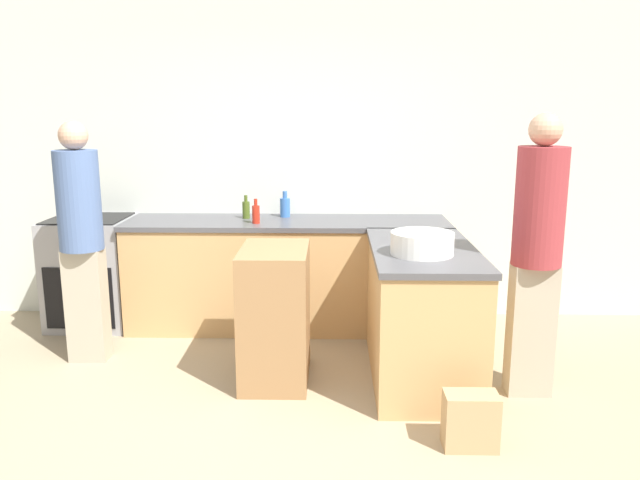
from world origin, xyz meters
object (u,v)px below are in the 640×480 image
(hot_sauce_bottle, at_px, (256,214))
(person_at_peninsula, at_px, (537,245))
(person_by_range, at_px, (81,233))
(mixing_bowl, at_px, (422,243))
(island_table, at_px, (275,315))
(water_bottle_blue, at_px, (285,207))
(olive_oil_bottle, at_px, (246,209))
(range_oven, at_px, (92,272))
(paper_bag, at_px, (470,421))

(hot_sauce_bottle, xyz_separation_m, person_at_peninsula, (1.89, -1.11, -0.00))
(hot_sauce_bottle, distance_m, person_at_peninsula, 2.19)
(hot_sauce_bottle, bearing_deg, person_by_range, -152.10)
(mixing_bowl, relative_size, person_at_peninsula, 0.22)
(island_table, height_order, person_by_range, person_by_range)
(water_bottle_blue, xyz_separation_m, olive_oil_bottle, (-0.32, -0.08, -0.01))
(island_table, height_order, olive_oil_bottle, olive_oil_bottle)
(range_oven, height_order, paper_bag, range_oven)
(mixing_bowl, xyz_separation_m, person_at_peninsula, (0.71, -0.05, 0.00))
(water_bottle_blue, distance_m, person_at_peninsula, 2.19)
(hot_sauce_bottle, bearing_deg, person_at_peninsula, -30.40)
(paper_bag, bearing_deg, range_oven, 145.12)
(water_bottle_blue, xyz_separation_m, paper_bag, (1.16, -2.10, -0.84))
(island_table, xyz_separation_m, hot_sauce_bottle, (-0.23, 0.92, 0.53))
(water_bottle_blue, height_order, person_by_range, person_by_range)
(water_bottle_blue, xyz_separation_m, person_at_peninsula, (1.68, -1.42, -0.01))
(range_oven, xyz_separation_m, water_bottle_blue, (1.64, 0.15, 0.54))
(hot_sauce_bottle, distance_m, olive_oil_bottle, 0.25)
(olive_oil_bottle, xyz_separation_m, person_at_peninsula, (2.00, -1.34, -0.00))
(paper_bag, bearing_deg, person_by_range, 155.24)
(hot_sauce_bottle, xyz_separation_m, olive_oil_bottle, (-0.11, 0.23, -0.00))
(water_bottle_blue, relative_size, paper_bag, 0.70)
(mixing_bowl, relative_size, olive_oil_bottle, 2.04)
(hot_sauce_bottle, bearing_deg, island_table, -75.93)
(range_oven, height_order, hot_sauce_bottle, hot_sauce_bottle)
(mixing_bowl, distance_m, olive_oil_bottle, 1.82)
(olive_oil_bottle, bearing_deg, island_table, -73.46)
(island_table, relative_size, water_bottle_blue, 4.15)
(mixing_bowl, distance_m, hot_sauce_bottle, 1.58)
(range_oven, bearing_deg, person_by_range, -71.75)
(range_oven, bearing_deg, person_at_peninsula, -20.91)
(person_by_range, bearing_deg, paper_bag, -24.76)
(island_table, xyz_separation_m, mixing_bowl, (0.95, -0.14, 0.53))
(water_bottle_blue, distance_m, paper_bag, 2.54)
(water_bottle_blue, height_order, hot_sauce_bottle, water_bottle_blue)
(range_oven, xyz_separation_m, olive_oil_bottle, (1.31, 0.07, 0.53))
(range_oven, height_order, person_at_peninsula, person_at_peninsula)
(mixing_bowl, distance_m, paper_bag, 1.12)
(mixing_bowl, xyz_separation_m, person_by_range, (-2.35, 0.44, -0.03))
(range_oven, xyz_separation_m, person_at_peninsula, (3.31, -1.27, 0.53))
(person_at_peninsula, distance_m, paper_bag, 1.19)
(person_by_range, bearing_deg, water_bottle_blue, 33.92)
(range_oven, bearing_deg, water_bottle_blue, 5.25)
(range_oven, xyz_separation_m, hot_sauce_bottle, (1.42, -0.16, 0.53))
(person_at_peninsula, xyz_separation_m, paper_bag, (-0.52, -0.68, -0.83))
(island_table, bearing_deg, range_oven, 146.93)
(mixing_bowl, height_order, person_at_peninsula, person_at_peninsula)
(range_oven, bearing_deg, mixing_bowl, -24.96)
(mixing_bowl, height_order, paper_bag, mixing_bowl)
(mixing_bowl, xyz_separation_m, paper_bag, (0.19, -0.73, -0.83))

